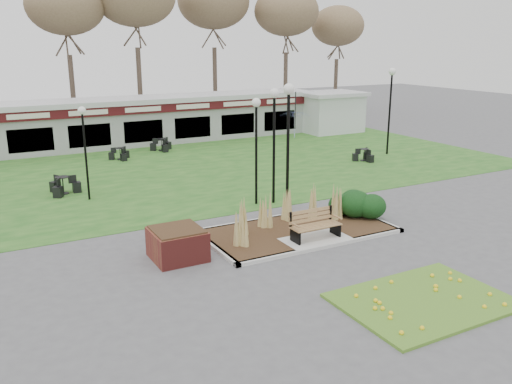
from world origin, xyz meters
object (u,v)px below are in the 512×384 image
lamp_post_near_right (274,121)px  lamp_post_mid_left (84,133)px  lamp_post_near_left (288,120)px  brick_planter (177,244)px  bistro_set_c (364,157)px  service_hut (330,111)px  lamp_post_mid_right (256,128)px  bistro_set_b (63,188)px  bistro_set_a (120,156)px  lamp_post_far_right (391,92)px  bistro_set_d (162,147)px  park_bench (314,224)px  patio_umbrella (295,124)px  food_pavilion (136,121)px

lamp_post_near_right → lamp_post_mid_left: lamp_post_near_right is taller
lamp_post_near_left → lamp_post_mid_left: bearing=138.8°
brick_planter → bistro_set_c: bearing=30.5°
service_hut → lamp_post_mid_right: 18.71m
lamp_post_near_right → lamp_post_mid_right: 0.75m
bistro_set_b → lamp_post_near_right: bearing=-36.8°
bistro_set_b → bistro_set_a: bearing=55.4°
lamp_post_mid_right → bistro_set_c: 10.33m
lamp_post_far_right → bistro_set_d: bearing=147.2°
park_bench → lamp_post_mid_right: (0.34, 4.56, 2.48)m
service_hut → lamp_post_mid_left: size_ratio=1.15×
bistro_set_a → bistro_set_c: bearing=-29.9°
park_bench → lamp_post_near_right: 5.25m
park_bench → bistro_set_b: size_ratio=1.21×
service_hut → bistro_set_a: bearing=-171.7°
bistro_set_b → bistro_set_d: bearing=46.0°
bistro_set_a → lamp_post_mid_right: bearing=-76.8°
lamp_post_far_right → bistro_set_a: (-13.87, 5.83, -3.31)m
brick_planter → lamp_post_far_right: 18.60m
lamp_post_near_right → patio_umbrella: (6.98, 9.40, -1.88)m
bistro_set_a → patio_umbrella: bearing=-9.4°
lamp_post_near_right → lamp_post_mid_right: (-0.68, 0.19, -0.25)m
lamp_post_near_right → bistro_set_d: 12.77m
brick_planter → patio_umbrella: patio_umbrella is taller
park_bench → lamp_post_mid_left: bearing=122.8°
bistro_set_a → lamp_post_far_right: bearing=-22.8°
bistro_set_a → bistro_set_b: (-3.95, -5.72, 0.03)m
lamp_post_far_right → bistro_set_c: bearing=-160.9°
bistro_set_b → bistro_set_d: size_ratio=1.05×
lamp_post_far_right → bistro_set_d: size_ratio=3.61×
lamp_post_mid_right → bistro_set_d: (0.26, 12.19, -2.81)m
lamp_post_near_right → lamp_post_mid_left: bearing=148.0°
lamp_post_far_right → patio_umbrella: 5.90m
bistro_set_b → bistro_set_c: size_ratio=1.14×
lamp_post_near_right → lamp_post_near_left: bearing=-99.5°
bistro_set_a → patio_umbrella: size_ratio=0.53×
park_bench → lamp_post_mid_right: bearing=85.7°
bistro_set_a → bistro_set_c: 13.30m
food_pavilion → lamp_post_mid_right: (0.34, -15.16, 1.59)m
food_pavilion → brick_planter: bearing=-103.1°
lamp_post_near_right → bistro_set_a: lamp_post_near_right is taller
brick_planter → service_hut: 24.71m
park_bench → lamp_post_far_right: lamp_post_far_right is taller
food_pavilion → bistro_set_b: 11.79m
lamp_post_near_left → bistro_set_c: (8.52, 5.87, -3.29)m
lamp_post_near_left → lamp_post_far_right: lamp_post_far_right is taller
lamp_post_near_left → bistro_set_a: lamp_post_near_left is taller
lamp_post_near_right → patio_umbrella: 11.86m
food_pavilion → patio_umbrella: size_ratio=10.80×
food_pavilion → lamp_post_mid_left: bearing=-115.4°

